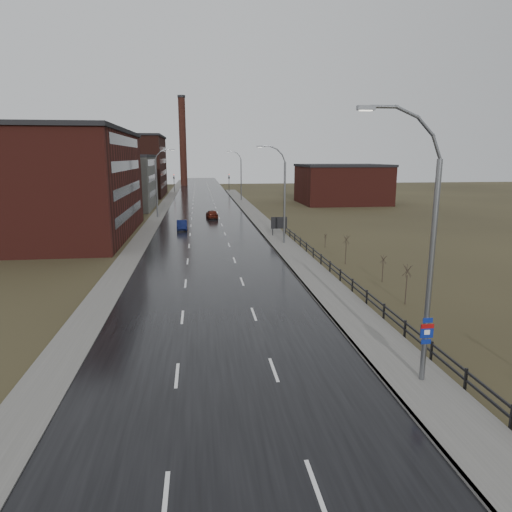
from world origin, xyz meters
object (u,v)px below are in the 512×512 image
object	(u,v)px
billboard	(279,223)
car_far	(212,214)
streetlight_main	(425,253)
car_near	(182,225)

from	to	relation	value
billboard	car_far	bearing A→B (deg)	113.45
streetlight_main	car_far	distance (m)	58.46
streetlight_main	billboard	distance (m)	39.48
car_near	car_far	size ratio (longest dim) A/B	0.94
car_near	streetlight_main	bearing A→B (deg)	-77.61
car_near	billboard	bearing A→B (deg)	-31.11
billboard	car_near	distance (m)	14.43
car_far	billboard	bearing A→B (deg)	108.20
billboard	car_near	xyz separation A→B (m)	(-12.59, 6.97, -1.05)
billboard	car_near	size ratio (longest dim) A/B	0.63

